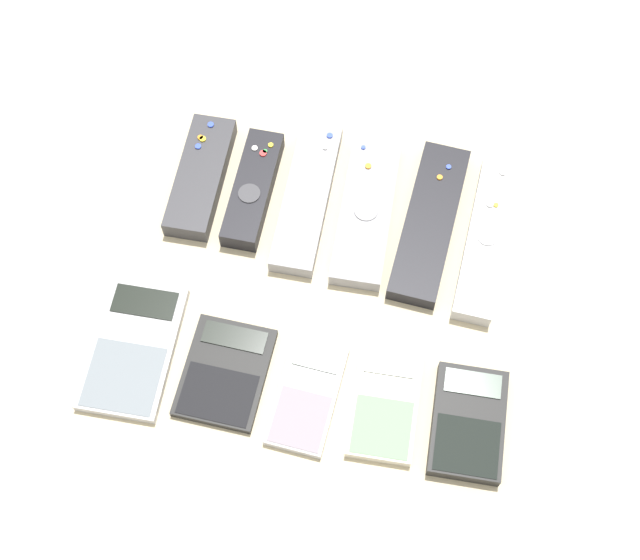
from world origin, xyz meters
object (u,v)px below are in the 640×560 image
remote_2 (307,197)px  calculator_3 (385,403)px  calculator_4 (468,423)px  calculator_1 (225,372)px  calculator_2 (307,395)px  remote_0 (201,177)px  calculator_0 (133,348)px  remote_1 (253,189)px  remote_3 (366,211)px  remote_5 (486,239)px  remote_4 (429,223)px

remote_2 → calculator_3: bearing=-60.7°
remote_2 → calculator_4: bearing=-47.4°
calculator_1 → calculator_2: 0.09m
remote_0 → calculator_0: bearing=-95.6°
remote_1 → calculator_1: 0.23m
calculator_1 → remote_2: bearing=81.3°
remote_3 → calculator_1: 0.25m
calculator_1 → calculator_2: bearing=-3.2°
remote_5 → calculator_0: size_ratio=1.29×
remote_3 → calculator_1: (-0.11, -0.23, -0.00)m
remote_4 → remote_5: 0.07m
remote_3 → calculator_1: bearing=-118.8°
calculator_0 → calculator_2: bearing=-5.9°
calculator_1 → calculator_4: 0.26m
remote_4 → remote_2: bearing=-178.5°
calculator_0 → calculator_2: 0.20m
remote_5 → calculator_0: 0.42m
calculator_4 → calculator_1: bearing=176.9°
remote_0 → calculator_4: 0.42m
calculator_0 → calculator_3: 0.28m
calculator_1 → remote_0: bearing=112.3°
remote_1 → remote_5: remote_1 is taller
remote_4 → remote_3: bearing=-176.9°
remote_2 → calculator_1: remote_2 is taller
remote_4 → remote_5: same height
remote_0 → remote_2: (0.13, 0.00, -0.00)m
remote_2 → calculator_1: size_ratio=1.71×
remote_1 → calculator_4: remote_1 is taller
calculator_1 → calculator_0: bearing=177.6°
calculator_3 → calculator_1: bearing=177.9°
remote_2 → calculator_4: (0.23, -0.23, -0.00)m
remote_5 → calculator_1: remote_5 is taller
calculator_0 → calculator_4: size_ratio=1.29×
remote_5 → remote_1: bearing=-179.6°
remote_5 → calculator_3: (-0.08, -0.22, -0.00)m
remote_5 → calculator_4: bearing=-85.2°
remote_2 → calculator_1: (-0.04, -0.23, -0.00)m
remote_5 → calculator_1: size_ratio=1.77×
remote_4 → remote_5: bearing=-3.9°
calculator_2 → calculator_4: (0.17, 0.01, 0.00)m
remote_1 → remote_4: size_ratio=0.74×
remote_0 → remote_4: (0.28, 0.00, -0.00)m
remote_2 → remote_3: bearing=-4.7°
remote_1 → calculator_1: remote_1 is taller
calculator_1 → calculator_3: bearing=1.7°
remote_3 → calculator_2: size_ratio=1.56×
remote_4 → calculator_3: remote_4 is taller
remote_4 → calculator_0: bearing=-139.8°
remote_1 → calculator_2: bearing=-63.9°
remote_4 → calculator_4: 0.24m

